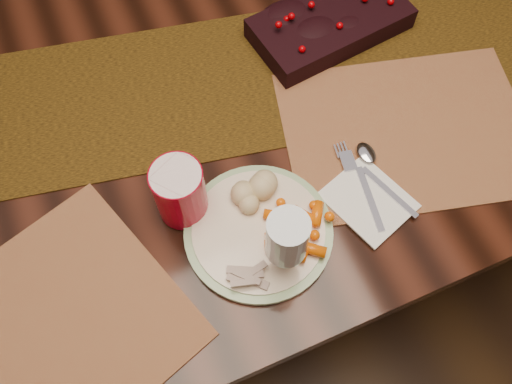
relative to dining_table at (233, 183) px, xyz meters
name	(u,v)px	position (x,y,z in m)	size (l,w,h in m)	color
floor	(237,238)	(0.00, 0.00, -0.38)	(5.00, 5.00, 0.00)	black
dining_table	(233,183)	(0.00, 0.00, 0.00)	(1.80, 1.00, 0.75)	black
table_runner	(246,80)	(0.05, 0.02, 0.38)	(1.64, 0.34, 0.00)	black
centerpiece	(331,21)	(0.26, 0.06, 0.41)	(0.31, 0.16, 0.06)	black
placemat_main	(407,131)	(0.28, -0.22, 0.38)	(0.46, 0.34, 0.00)	brown
placemat_second	(24,354)	(-0.47, -0.33, 0.38)	(0.49, 0.36, 0.00)	brown
dinner_plate	(258,231)	(-0.06, -0.29, 0.39)	(0.25, 0.25, 0.01)	beige
baby_carrots	(299,232)	(0.00, -0.33, 0.41)	(0.12, 0.10, 0.02)	#F05E03
mashed_potatoes	(259,194)	(-0.03, -0.24, 0.42)	(0.08, 0.07, 0.05)	tan
turkey_shreds	(246,275)	(-0.11, -0.36, 0.40)	(0.06, 0.05, 0.01)	#C3B0A7
napkin	(368,200)	(0.14, -0.32, 0.38)	(0.12, 0.14, 0.00)	white
fork	(364,189)	(0.15, -0.29, 0.39)	(0.02, 0.16, 0.00)	#A2A5BA
spoon	(382,180)	(0.18, -0.29, 0.39)	(0.03, 0.16, 0.00)	#AEAFBF
red_cup	(180,192)	(-0.16, -0.20, 0.44)	(0.09, 0.09, 0.12)	#9C0015
wine_glass	(286,248)	(-0.04, -0.37, 0.46)	(0.06, 0.06, 0.18)	silver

